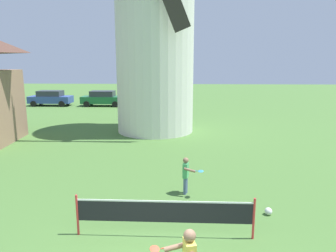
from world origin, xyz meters
TOP-DOWN VIEW (x-y plane):
  - windmill at (-1.00, 14.78)m, footprint 8.85×5.59m
  - tennis_net at (0.30, 2.15)m, footprint 4.56×0.06m
  - player_far at (0.88, 4.86)m, footprint 0.72×0.64m
  - stray_ball at (3.29, 3.45)m, footprint 0.22×0.22m
  - parked_car_blue at (-12.87, 26.32)m, footprint 4.26×1.88m
  - parked_car_green at (-7.42, 26.32)m, footprint 4.27×1.90m
  - parked_car_silver at (-1.33, 27.22)m, footprint 4.36×1.91m

SIDE VIEW (x-z plane):
  - stray_ball at x=3.29m, z-range 0.00..0.22m
  - tennis_net at x=0.30m, z-range 0.13..1.23m
  - player_far at x=0.88m, z-range 0.09..1.37m
  - parked_car_blue at x=-12.87m, z-range 0.03..1.59m
  - parked_car_green at x=-7.42m, z-range 0.03..1.59m
  - parked_car_silver at x=-1.33m, z-range 0.03..1.59m
  - windmill at x=-1.00m, z-range -0.23..14.55m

